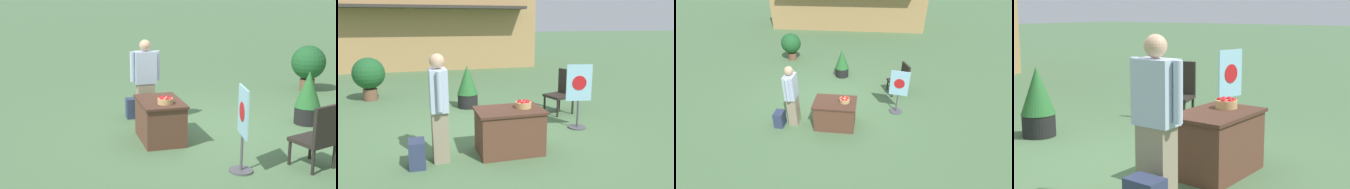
# 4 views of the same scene
# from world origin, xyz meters

# --- Properties ---
(ground_plane) EXTENTS (120.00, 120.00, 0.00)m
(ground_plane) POSITION_xyz_m (0.00, 0.00, 0.00)
(ground_plane) COLOR #4C7047
(display_table) EXTENTS (1.11, 0.76, 0.74)m
(display_table) POSITION_xyz_m (0.40, -1.14, 0.37)
(display_table) COLOR brown
(display_table) RESTS_ON ground_plane
(apple_basket) EXTENTS (0.27, 0.27, 0.13)m
(apple_basket) POSITION_xyz_m (0.65, -1.11, 0.81)
(apple_basket) COLOR tan
(apple_basket) RESTS_ON display_table
(person_visitor) EXTENTS (0.27, 0.61, 1.69)m
(person_visitor) POSITION_xyz_m (-0.74, -1.16, 0.86)
(person_visitor) COLOR gray
(person_visitor) RESTS_ON ground_plane
(poster_board) EXTENTS (0.52, 0.36, 1.32)m
(poster_board) POSITION_xyz_m (2.10, -0.31, 0.70)
(poster_board) COLOR #4C4C51
(poster_board) RESTS_ON ground_plane
(patio_chair) EXTENTS (0.69, 0.69, 1.04)m
(patio_chair) POSITION_xyz_m (2.31, 0.86, 0.55)
(patio_chair) COLOR #28231E
(patio_chair) RESTS_ON ground_plane
(potted_plant_near_left) EXTENTS (0.52, 0.52, 1.08)m
(potted_plant_near_left) POSITION_xyz_m (0.20, 1.96, 0.55)
(potted_plant_near_left) COLOR black
(potted_plant_near_left) RESTS_ON ground_plane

